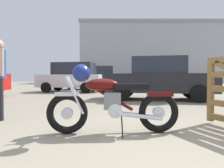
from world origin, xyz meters
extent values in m
plane|color=gray|center=(0.00, 0.00, 0.00)|extent=(80.00, 80.00, 0.00)
torus|color=black|center=(-1.01, 0.29, 0.32)|extent=(0.65, 0.19, 0.64)
cylinder|color=silver|center=(-1.01, 0.29, 0.32)|extent=(0.19, 0.10, 0.18)
torus|color=black|center=(0.42, 0.48, 0.32)|extent=(0.65, 0.19, 0.64)
cylinder|color=silver|center=(0.42, 0.48, 0.32)|extent=(0.19, 0.10, 0.18)
cube|color=silver|center=(-1.01, 0.29, 0.62)|extent=(0.37, 0.18, 0.06)
cube|color=#4C0C0A|center=(0.44, 0.49, 0.61)|extent=(0.41, 0.18, 0.07)
cylinder|color=silver|center=(-0.87, 0.23, 0.60)|extent=(0.29, 0.07, 0.58)
cylinder|color=silver|center=(-0.89, 0.38, 0.60)|extent=(0.29, 0.07, 0.58)
sphere|color=silver|center=(-0.83, 0.31, 0.85)|extent=(0.17, 0.17, 0.17)
cylinder|color=silver|center=(-0.76, 0.33, 0.92)|extent=(0.11, 0.62, 0.03)
sphere|color=navy|center=(-0.72, 0.03, 0.94)|extent=(0.25, 0.25, 0.25)
cylinder|color=#4C0C0A|center=(-0.35, 0.38, 0.58)|extent=(0.76, 0.16, 0.47)
ellipsoid|color=#4C0C0A|center=(-0.47, 0.36, 0.76)|extent=(0.54, 0.29, 0.20)
cube|color=black|center=(-0.01, 0.42, 0.73)|extent=(0.56, 0.27, 0.09)
cube|color=slate|center=(-0.31, 0.38, 0.51)|extent=(0.28, 0.21, 0.26)
cylinder|color=silver|center=(-0.27, 0.39, 0.36)|extent=(0.24, 0.23, 0.22)
cylinder|color=silver|center=(0.12, 0.34, 0.28)|extent=(0.70, 0.15, 0.14)
cylinder|color=silver|center=(0.09, 0.54, 0.28)|extent=(0.70, 0.15, 0.14)
cylinder|color=black|center=(-0.15, 0.24, 0.16)|extent=(0.05, 0.24, 0.33)
cube|color=brown|center=(1.50, 1.22, 0.65)|extent=(0.12, 0.13, 1.20)
cylinder|color=black|center=(-2.64, 1.14, 0.43)|extent=(0.12, 0.12, 0.86)
cylinder|color=tan|center=(-2.57, 1.08, 1.18)|extent=(0.08, 0.08, 0.55)
cylinder|color=black|center=(-1.45, 13.80, 0.32)|extent=(0.67, 0.32, 0.64)
cylinder|color=black|center=(-1.15, 12.07, 0.32)|extent=(0.67, 0.32, 0.64)
cylinder|color=black|center=(-4.41, 13.28, 0.32)|extent=(0.67, 0.32, 0.64)
cylinder|color=black|center=(-4.10, 11.54, 0.32)|extent=(0.67, 0.32, 0.64)
cube|color=#23663D|center=(-2.78, 12.67, 0.69)|extent=(4.94, 2.56, 0.74)
cube|color=#232833|center=(-3.07, 12.62, 1.40)|extent=(3.73, 2.19, 0.68)
cylinder|color=black|center=(2.55, 6.25, 0.31)|extent=(0.64, 0.26, 0.62)
cylinder|color=black|center=(2.38, 4.54, 0.31)|extent=(0.64, 0.26, 0.62)
cylinder|color=black|center=(-0.14, 6.52, 0.31)|extent=(0.64, 0.26, 0.62)
cylinder|color=black|center=(-0.31, 4.81, 0.31)|extent=(0.64, 0.26, 0.62)
cube|color=black|center=(1.12, 5.53, 0.67)|extent=(4.35, 2.13, 0.72)
cube|color=#232833|center=(1.12, 5.53, 1.35)|extent=(2.15, 1.75, 0.64)
cylinder|color=black|center=(-4.89, 8.90, 0.30)|extent=(0.61, 0.24, 0.60)
cylinder|color=black|center=(-4.74, 10.53, 0.30)|extent=(0.61, 0.24, 0.60)
cylinder|color=black|center=(-2.50, 8.68, 0.30)|extent=(0.61, 0.24, 0.60)
cylinder|color=black|center=(-2.35, 10.31, 0.30)|extent=(0.61, 0.24, 0.60)
cube|color=silver|center=(-3.62, 9.61, 0.68)|extent=(4.03, 1.99, 0.76)
cube|color=#232833|center=(-3.37, 9.58, 1.42)|extent=(2.53, 1.73, 0.72)
cube|color=#9EA0A8|center=(3.36, 35.42, 4.83)|extent=(24.10, 12.00, 9.65)
cube|color=gray|center=(3.36, 35.42, 9.90)|extent=(24.43, 12.33, 0.50)
camera|label=1|loc=(-0.05, -2.83, 0.87)|focal=33.17mm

